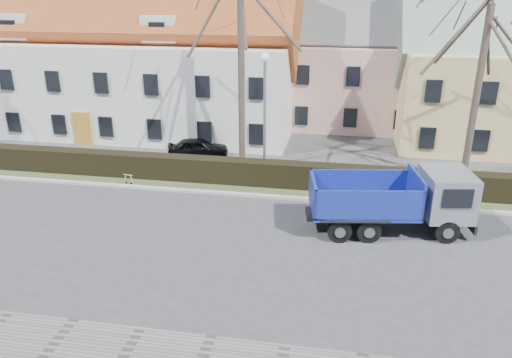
% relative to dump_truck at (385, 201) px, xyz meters
% --- Properties ---
extents(ground, '(120.00, 120.00, 0.00)m').
position_rel_dump_truck_xyz_m(ground, '(-5.42, -2.00, -1.39)').
color(ground, '#3F3F41').
extents(curb_far, '(80.00, 0.30, 0.12)m').
position_rel_dump_truck_xyz_m(curb_far, '(-5.42, 2.60, -1.33)').
color(curb_far, '#AEABA4').
rests_on(curb_far, ground).
extents(grass_strip, '(80.00, 3.00, 0.10)m').
position_rel_dump_truck_xyz_m(grass_strip, '(-5.42, 4.20, -1.34)').
color(grass_strip, '#404D2B').
rests_on(grass_strip, ground).
extents(hedge, '(60.00, 0.90, 1.30)m').
position_rel_dump_truck_xyz_m(hedge, '(-5.42, 4.00, -0.74)').
color(hedge, black).
rests_on(hedge, ground).
extents(building_white, '(26.80, 10.80, 9.50)m').
position_rel_dump_truck_xyz_m(building_white, '(-18.42, 14.00, 3.36)').
color(building_white, white).
rests_on(building_white, ground).
extents(building_pink, '(10.80, 8.80, 8.00)m').
position_rel_dump_truck_xyz_m(building_pink, '(-1.42, 18.00, 2.61)').
color(building_pink, '#DBA79B').
rests_on(building_pink, ground).
extents(tree_1, '(9.20, 9.20, 12.65)m').
position_rel_dump_truck_xyz_m(tree_1, '(-7.42, 6.50, 4.94)').
color(tree_1, '#473B31').
rests_on(tree_1, ground).
extents(tree_2, '(8.00, 8.00, 11.00)m').
position_rel_dump_truck_xyz_m(tree_2, '(4.58, 6.50, 4.11)').
color(tree_2, '#473B31').
rests_on(tree_2, ground).
extents(dump_truck, '(7.25, 3.65, 2.77)m').
position_rel_dump_truck_xyz_m(dump_truck, '(0.00, 0.00, 0.00)').
color(dump_truck, navy).
rests_on(dump_truck, ground).
extents(streetlight, '(0.53, 0.53, 6.78)m').
position_rel_dump_truck_xyz_m(streetlight, '(-5.91, 5.00, 2.00)').
color(streetlight, gray).
rests_on(streetlight, ground).
extents(cart_frame, '(0.82, 0.55, 0.69)m').
position_rel_dump_truck_xyz_m(cart_frame, '(-12.96, 2.90, -1.04)').
color(cart_frame, silver).
rests_on(cart_frame, ground).
extents(parked_car_a, '(3.87, 2.38, 1.23)m').
position_rel_dump_truck_xyz_m(parked_car_a, '(-10.39, 7.76, -0.77)').
color(parked_car_a, black).
rests_on(parked_car_a, ground).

